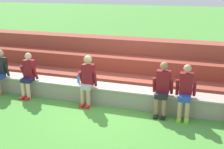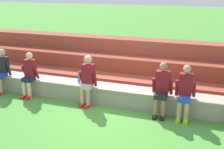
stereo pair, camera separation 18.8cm
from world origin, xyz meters
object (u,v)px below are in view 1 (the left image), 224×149
person_left_of_center (28,74)px  person_right_of_center (162,88)px  person_center (87,79)px  person_far_right (185,91)px  water_bottle_near_left (78,78)px

person_left_of_center → person_right_of_center: bearing=0.4°
person_left_of_center → person_center: person_center is taller
person_left_of_center → person_right_of_center: size_ratio=0.97×
person_center → person_right_of_center: 2.02m
person_far_right → person_left_of_center: bearing=-179.7°
person_far_right → water_bottle_near_left: size_ratio=5.38×
person_right_of_center → person_center: bearing=-179.4°
person_left_of_center → person_far_right: size_ratio=0.98×
person_center → water_bottle_near_left: bearing=142.2°
person_left_of_center → person_far_right: (4.44, 0.02, 0.01)m
person_center → person_far_right: 2.58m
person_center → water_bottle_near_left: 0.54m
person_right_of_center → person_far_right: 0.56m
person_left_of_center → person_center: 1.86m
person_left_of_center → person_center: size_ratio=0.95×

